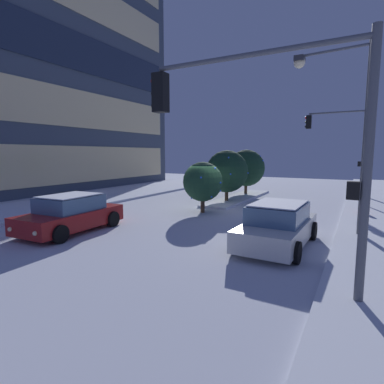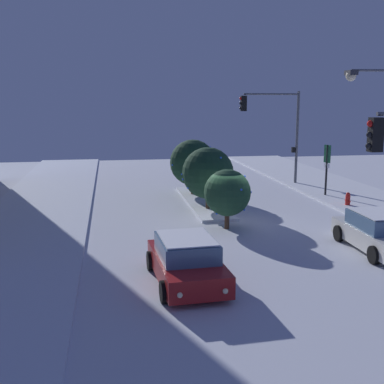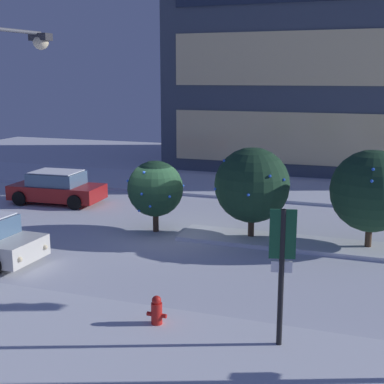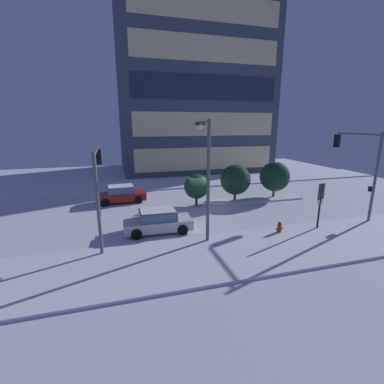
{
  "view_description": "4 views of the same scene",
  "coord_description": "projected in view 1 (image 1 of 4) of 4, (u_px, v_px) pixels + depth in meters",
  "views": [
    {
      "loc": [
        -14.84,
        -7.09,
        3.14
      ],
      "look_at": [
        -2.17,
        -0.1,
        1.31
      ],
      "focal_mm": 28.64,
      "sensor_mm": 36.0,
      "label": 1
    },
    {
      "loc": [
        -21.02,
        5.33,
        5.71
      ],
      "look_at": [
        0.74,
        1.6,
        1.51
      ],
      "focal_mm": 45.28,
      "sensor_mm": 36.0,
      "label": 2
    },
    {
      "loc": [
        7.4,
        -18.02,
        5.77
      ],
      "look_at": [
        0.97,
        0.33,
        1.6
      ],
      "focal_mm": 50.63,
      "sensor_mm": 36.0,
      "label": 3
    },
    {
      "loc": [
        -7.06,
        -21.33,
        6.86
      ],
      "look_at": [
        -0.77,
        0.39,
        1.15
      ],
      "focal_mm": 25.56,
      "sensor_mm": 36.0,
      "label": 4
    }
  ],
  "objects": [
    {
      "name": "ground",
      "position": [
        210.0,
        211.0,
        16.68
      ],
      "size": [
        52.0,
        52.0,
        0.0
      ],
      "primitive_type": "plane",
      "color": "silver"
    },
    {
      "name": "curb_strip_far",
      "position": [
        91.0,
        199.0,
        20.99
      ],
      "size": [
        52.0,
        5.2,
        0.14
      ],
      "primitive_type": "cube",
      "color": "silver",
      "rests_on": "ground"
    },
    {
      "name": "median_strip",
      "position": [
        239.0,
        198.0,
        21.29
      ],
      "size": [
        9.0,
        1.8,
        0.14
      ],
      "primitive_type": "cube",
      "color": "silver",
      "rests_on": "ground"
    },
    {
      "name": "office_tower_main",
      "position": [
        41.0,
        18.0,
        28.63
      ],
      "size": [
        21.23,
        13.42,
        31.48
      ],
      "color": "#424C5B",
      "rests_on": "ground"
    },
    {
      "name": "car_near",
      "position": [
        278.0,
        226.0,
        10.37
      ],
      "size": [
        4.48,
        2.13,
        1.49
      ],
      "rotation": [
        0.0,
        0.0,
        -0.03
      ],
      "color": "silver",
      "rests_on": "ground"
    },
    {
      "name": "car_far",
      "position": [
        71.0,
        214.0,
        12.32
      ],
      "size": [
        4.4,
        2.3,
        1.49
      ],
      "rotation": [
        0.0,
        0.0,
        3.2
      ],
      "color": "maroon",
      "rests_on": "ground"
    },
    {
      "name": "traffic_light_corner_near_left",
      "position": [
        262.0,
        121.0,
        6.84
      ],
      "size": [
        0.32,
        5.23,
        5.52
      ],
      "rotation": [
        0.0,
        0.0,
        1.57
      ],
      "color": "#565960",
      "rests_on": "ground"
    },
    {
      "name": "traffic_light_corner_near_right",
      "position": [
        341.0,
        137.0,
        22.2
      ],
      "size": [
        0.32,
        4.15,
        6.3
      ],
      "rotation": [
        0.0,
        0.0,
        1.57
      ],
      "color": "#565960",
      "rests_on": "ground"
    },
    {
      "name": "street_lamp_arched",
      "position": [
        343.0,
        112.0,
        11.37
      ],
      "size": [
        0.67,
        2.79,
        7.08
      ],
      "rotation": [
        0.0,
        0.0,
        1.45
      ],
      "color": "#565960",
      "rests_on": "ground"
    },
    {
      "name": "fire_hydrant",
      "position": [
        363.0,
        208.0,
        15.55
      ],
      "size": [
        0.48,
        0.26,
        0.83
      ],
      "color": "red",
      "rests_on": "ground"
    },
    {
      "name": "parking_info_sign",
      "position": [
        365.0,
        173.0,
        17.81
      ],
      "size": [
        0.55,
        0.18,
        3.12
      ],
      "rotation": [
        0.0,
        0.0,
        1.8
      ],
      "color": "black",
      "rests_on": "ground"
    },
    {
      "name": "decorated_tree_median",
      "position": [
        246.0,
        168.0,
        22.92
      ],
      "size": [
        2.74,
        2.74,
        3.42
      ],
      "color": "#473323",
      "rests_on": "ground"
    },
    {
      "name": "decorated_tree_left_of_median",
      "position": [
        203.0,
        182.0,
        16.2
      ],
      "size": [
        2.1,
        2.16,
        2.71
      ],
      "color": "#473323",
      "rests_on": "ground"
    },
    {
      "name": "decorated_tree_right_of_median",
      "position": [
        227.0,
        171.0,
        19.39
      ],
      "size": [
        2.67,
        2.78,
        3.34
      ],
      "color": "#473323",
      "rests_on": "ground"
    }
  ]
}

